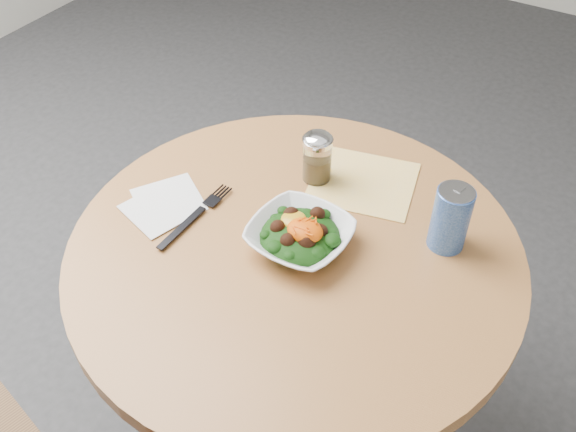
% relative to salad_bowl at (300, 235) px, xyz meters
% --- Properties ---
extents(table, '(0.90, 0.90, 0.75)m').
position_rel_salad_bowl_xyz_m(table, '(-0.01, -0.01, -0.22)').
color(table, black).
rests_on(table, ground).
extents(cloth_napkin, '(0.26, 0.25, 0.00)m').
position_rel_salad_bowl_xyz_m(cloth_napkin, '(0.02, 0.24, -0.03)').
color(cloth_napkin, '#FFAE0D').
rests_on(cloth_napkin, table).
extents(paper_napkins, '(0.18, 0.21, 0.00)m').
position_rel_salad_bowl_xyz_m(paper_napkins, '(-0.30, -0.05, -0.03)').
color(paper_napkins, silver).
rests_on(paper_napkins, table).
extents(salad_bowl, '(0.20, 0.20, 0.07)m').
position_rel_salad_bowl_xyz_m(salad_bowl, '(0.00, 0.00, 0.00)').
color(salad_bowl, white).
rests_on(salad_bowl, table).
extents(fork, '(0.03, 0.22, 0.00)m').
position_rel_salad_bowl_xyz_m(fork, '(-0.22, -0.04, -0.02)').
color(fork, black).
rests_on(fork, table).
extents(spice_shaker, '(0.07, 0.07, 0.12)m').
position_rel_salad_bowl_xyz_m(spice_shaker, '(-0.07, 0.20, 0.03)').
color(spice_shaker, silver).
rests_on(spice_shaker, table).
extents(beverage_can, '(0.07, 0.07, 0.14)m').
position_rel_salad_bowl_xyz_m(beverage_can, '(0.24, 0.15, 0.04)').
color(beverage_can, navy).
rests_on(beverage_can, table).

